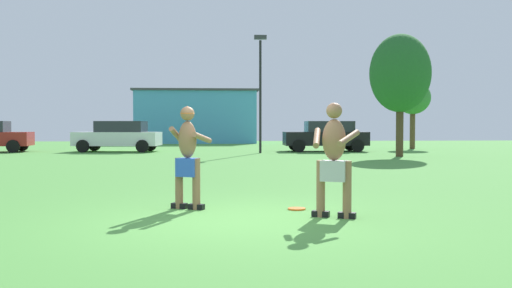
% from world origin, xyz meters
% --- Properties ---
extents(ground_plane, '(80.00, 80.00, 0.00)m').
position_xyz_m(ground_plane, '(0.00, 0.00, 0.00)').
color(ground_plane, '#4C8E3D').
extents(player_with_cap, '(0.71, 0.72, 1.69)m').
position_xyz_m(player_with_cap, '(-0.73, 1.14, 0.93)').
color(player_with_cap, black).
rests_on(player_with_cap, ground_plane).
extents(player_in_gray, '(0.76, 0.74, 1.71)m').
position_xyz_m(player_in_gray, '(1.48, 0.12, 0.90)').
color(player_in_gray, black).
rests_on(player_in_gray, ground_plane).
extents(frisbee, '(0.29, 0.29, 0.03)m').
position_xyz_m(frisbee, '(1.05, 0.95, 0.01)').
color(frisbee, orange).
rests_on(frisbee, ground_plane).
extents(car_white_near_post, '(4.46, 2.39, 1.58)m').
position_xyz_m(car_white_near_post, '(-5.32, 21.22, 0.82)').
color(car_white_near_post, white).
rests_on(car_white_near_post, ground_plane).
extents(car_black_mid_lot, '(4.33, 2.08, 1.58)m').
position_xyz_m(car_black_mid_lot, '(5.46, 20.80, 0.82)').
color(car_black_mid_lot, black).
rests_on(car_black_mid_lot, ground_plane).
extents(lamp_post, '(0.60, 0.24, 5.76)m').
position_xyz_m(lamp_post, '(1.88, 19.25, 3.53)').
color(lamp_post, black).
rests_on(lamp_post, ground_plane).
extents(outbuilding_behind_lot, '(9.34, 5.44, 4.07)m').
position_xyz_m(outbuilding_behind_lot, '(-1.81, 35.59, 2.04)').
color(outbuilding_behind_lot, '#4C9ED1').
rests_on(outbuilding_behind_lot, ground_plane).
extents(tree_left_field, '(2.03, 2.03, 3.93)m').
position_xyz_m(tree_left_field, '(11.04, 23.51, 2.92)').
color(tree_left_field, brown).
rests_on(tree_left_field, ground_plane).
extents(tree_right_field, '(2.64, 2.64, 5.33)m').
position_xyz_m(tree_right_field, '(7.70, 15.79, 3.61)').
color(tree_right_field, '#4C3823').
rests_on(tree_right_field, ground_plane).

